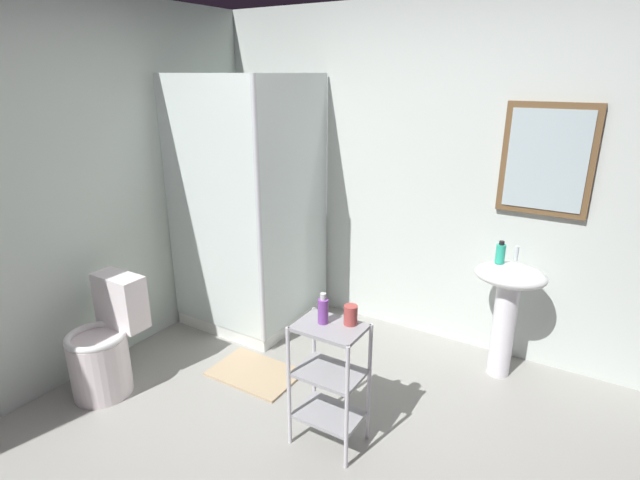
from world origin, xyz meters
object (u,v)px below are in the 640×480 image
hand_soap_bottle (500,253)px  bath_mat (255,373)px  storage_cart (329,375)px  rinse_cup (351,315)px  toilet (105,346)px  pedestal_sink (507,298)px  shower_stall (254,271)px  conditioner_bottle_purple (323,310)px

hand_soap_bottle → bath_mat: 1.86m
storage_cart → rinse_cup: 0.37m
toilet → bath_mat: bearing=40.8°
rinse_cup → bath_mat: size_ratio=0.18×
rinse_cup → pedestal_sink: bearing=62.1°
shower_stall → bath_mat: bearing=-52.6°
shower_stall → toilet: bearing=-101.7°
pedestal_sink → conditioner_bottle_purple: 1.41m
conditioner_bottle_purple → rinse_cup: bearing=26.2°
shower_stall → pedestal_sink: shower_stall is taller
conditioner_bottle_purple → bath_mat: conditioner_bottle_purple is taller
shower_stall → pedestal_sink: size_ratio=2.47×
pedestal_sink → hand_soap_bottle: 0.31m
toilet → bath_mat: size_ratio=1.27×
shower_stall → hand_soap_bottle: shower_stall is taller
rinse_cup → bath_mat: bearing=165.8°
hand_soap_bottle → rinse_cup: 1.25m
toilet → storage_cart: size_ratio=1.03×
toilet → conditioner_bottle_purple: conditioner_bottle_purple is taller
bath_mat → storage_cart: bearing=-20.7°
pedestal_sink → storage_cart: 1.38m
shower_stall → storage_cart: (1.24, -0.90, -0.03)m
shower_stall → toilet: (-0.26, -1.23, -0.15)m
toilet → bath_mat: 1.00m
pedestal_sink → conditioner_bottle_purple: (-0.72, -1.18, 0.24)m
shower_stall → bath_mat: size_ratio=3.33×
hand_soap_bottle → bath_mat: size_ratio=0.25×
pedestal_sink → storage_cart: (-0.68, -1.19, -0.14)m
shower_stall → conditioner_bottle_purple: bearing=-36.8°
shower_stall → hand_soap_bottle: bearing=9.5°
storage_cart → hand_soap_bottle: (0.59, 1.21, 0.44)m
pedestal_sink → toilet: (-2.17, -1.52, -0.26)m
shower_stall → toilet: shower_stall is taller
conditioner_bottle_purple → bath_mat: size_ratio=0.29×
shower_stall → storage_cart: size_ratio=2.70×
pedestal_sink → rinse_cup: bearing=-117.9°
pedestal_sink → storage_cart: bearing=-119.5°
shower_stall → hand_soap_bottle: size_ratio=13.09×
storage_cart → bath_mat: storage_cart is taller
bath_mat → shower_stall: bearing=127.4°
storage_cart → conditioner_bottle_purple: size_ratio=4.30×
storage_cart → pedestal_sink: bearing=60.5°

